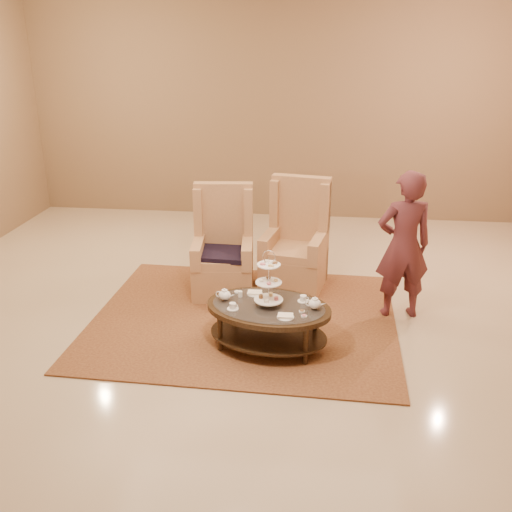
# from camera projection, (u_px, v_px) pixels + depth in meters

# --- Properties ---
(ground) EXTENTS (8.00, 8.00, 0.00)m
(ground) POSITION_uv_depth(u_px,v_px,m) (248.00, 329.00, 5.80)
(ground) COLOR beige
(ground) RESTS_ON ground
(ceiling) EXTENTS (8.00, 8.00, 0.02)m
(ceiling) POSITION_uv_depth(u_px,v_px,m) (248.00, 329.00, 5.80)
(ceiling) COLOR beige
(ceiling) RESTS_ON ground
(wall_back) EXTENTS (8.00, 0.04, 3.50)m
(wall_back) POSITION_uv_depth(u_px,v_px,m) (281.00, 107.00, 8.87)
(wall_back) COLOR #896A4B
(wall_back) RESTS_ON ground
(rug) EXTENTS (3.21, 2.70, 0.02)m
(rug) POSITION_uv_depth(u_px,v_px,m) (244.00, 318.00, 6.01)
(rug) COLOR #905F33
(rug) RESTS_ON ground
(tea_table) EXTENTS (1.31, 1.02, 0.99)m
(tea_table) POSITION_uv_depth(u_px,v_px,m) (268.00, 313.00, 5.35)
(tea_table) COLOR black
(tea_table) RESTS_ON ground
(armchair_left) EXTENTS (0.74, 0.76, 1.24)m
(armchair_left) POSITION_uv_depth(u_px,v_px,m) (223.00, 257.00, 6.54)
(armchair_left) COLOR tan
(armchair_left) RESTS_ON ground
(armchair_right) EXTENTS (0.80, 0.82, 1.28)m
(armchair_right) POSITION_uv_depth(u_px,v_px,m) (296.00, 250.00, 6.71)
(armchair_right) COLOR tan
(armchair_right) RESTS_ON ground
(person) EXTENTS (0.64, 0.49, 1.57)m
(person) POSITION_uv_depth(u_px,v_px,m) (403.00, 246.00, 5.83)
(person) COLOR #59262C
(person) RESTS_ON ground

